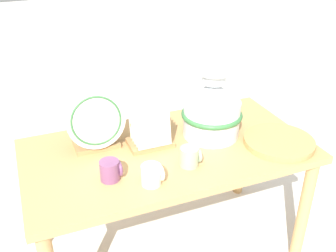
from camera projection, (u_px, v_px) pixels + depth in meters
The scene contains 9 objects.
ground_plane at pixel (168, 248), 2.02m from camera, with size 14.00×14.00×0.00m, color silver.
display_table at pixel (168, 163), 1.77m from camera, with size 1.25×0.66×0.61m.
ceramic_vase at pixel (212, 108), 1.77m from camera, with size 0.28×0.28×0.33m.
dish_rack_round_plates at pixel (94, 122), 1.68m from camera, with size 0.25×0.16×0.27m.
dish_rack_square_plates at pixel (150, 132), 1.72m from camera, with size 0.19×0.14×0.18m.
wicker_charger_stack at pixel (279, 142), 1.75m from camera, with size 0.31×0.31×0.03m.
mug_plum_glaze at pixel (111, 170), 1.51m from camera, with size 0.08×0.08×0.08m.
mug_sage_glaze at pixel (190, 156), 1.59m from camera, with size 0.08×0.08×0.08m.
mug_cream_glaze at pixel (152, 175), 1.48m from camera, with size 0.08×0.08×0.08m.
Camera 1 is at (-0.55, -1.36, 1.52)m, focal length 42.00 mm.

